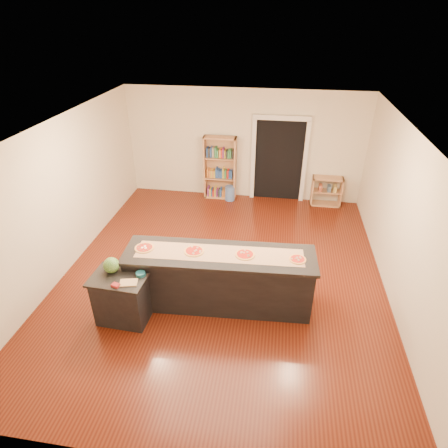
% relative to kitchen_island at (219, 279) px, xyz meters
% --- Properties ---
extents(room, '(6.00, 7.00, 2.80)m').
position_rel_kitchen_island_xyz_m(room, '(-0.08, 0.79, 0.88)').
color(room, beige).
rests_on(room, ground).
extents(doorway, '(1.40, 0.09, 2.21)m').
position_rel_kitchen_island_xyz_m(doorway, '(0.82, 4.25, 0.69)').
color(doorway, black).
rests_on(doorway, room).
extents(kitchen_island, '(3.10, 0.84, 1.02)m').
position_rel_kitchen_island_xyz_m(kitchen_island, '(0.00, 0.00, 0.00)').
color(kitchen_island, black).
rests_on(kitchen_island, ground).
extents(side_counter, '(0.87, 0.63, 0.86)m').
position_rel_kitchen_island_xyz_m(side_counter, '(-1.47, -0.60, -0.08)').
color(side_counter, black).
rests_on(side_counter, ground).
extents(bookshelf, '(0.83, 0.29, 1.65)m').
position_rel_kitchen_island_xyz_m(bookshelf, '(-0.66, 4.09, 0.31)').
color(bookshelf, tan).
rests_on(bookshelf, ground).
extents(low_shelf, '(0.75, 0.32, 0.75)m').
position_rel_kitchen_island_xyz_m(low_shelf, '(2.08, 4.08, -0.14)').
color(low_shelf, tan).
rests_on(low_shelf, ground).
extents(waste_bin, '(0.26, 0.26, 0.38)m').
position_rel_kitchen_island_xyz_m(waste_bin, '(-0.38, 3.97, -0.33)').
color(waste_bin, '#5071B2').
rests_on(waste_bin, ground).
extents(kraft_paper, '(2.71, 0.63, 0.00)m').
position_rel_kitchen_island_xyz_m(kraft_paper, '(-0.00, 0.01, 0.51)').
color(kraft_paper, tan).
rests_on(kraft_paper, kitchen_island).
extents(watermelon, '(0.25, 0.25, 0.25)m').
position_rel_kitchen_island_xyz_m(watermelon, '(-1.62, -0.50, 0.47)').
color(watermelon, '#144214').
rests_on(watermelon, side_counter).
extents(cutting_board, '(0.29, 0.23, 0.02)m').
position_rel_kitchen_island_xyz_m(cutting_board, '(-1.26, -0.73, 0.35)').
color(cutting_board, tan).
rests_on(cutting_board, side_counter).
extents(package_red, '(0.13, 0.11, 0.04)m').
position_rel_kitchen_island_xyz_m(package_red, '(-1.42, -0.83, 0.36)').
color(package_red, maroon).
rests_on(package_red, side_counter).
extents(package_teal, '(0.15, 0.15, 0.06)m').
position_rel_kitchen_island_xyz_m(package_teal, '(-1.14, -0.52, 0.37)').
color(package_teal, '#195966').
rests_on(package_teal, side_counter).
extents(pizza_a, '(0.30, 0.30, 0.02)m').
position_rel_kitchen_island_xyz_m(pizza_a, '(-1.24, -0.04, 0.52)').
color(pizza_a, tan).
rests_on(pizza_a, kitchen_island).
extents(pizza_b, '(0.32, 0.32, 0.02)m').
position_rel_kitchen_island_xyz_m(pizza_b, '(-0.41, -0.00, 0.52)').
color(pizza_b, tan).
rests_on(pizza_b, kitchen_island).
extents(pizza_c, '(0.32, 0.32, 0.02)m').
position_rel_kitchen_island_xyz_m(pizza_c, '(0.41, 0.03, 0.52)').
color(pizza_c, tan).
rests_on(pizza_c, kitchen_island).
extents(pizza_d, '(0.29, 0.29, 0.02)m').
position_rel_kitchen_island_xyz_m(pizza_d, '(1.24, 0.02, 0.52)').
color(pizza_d, tan).
rests_on(pizza_d, kitchen_island).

